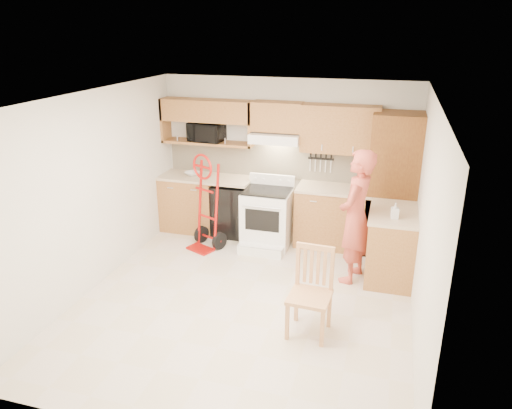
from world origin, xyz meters
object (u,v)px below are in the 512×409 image
at_px(range, 266,214).
at_px(dining_chair, 310,294).
at_px(hand_truck, 204,207).
at_px(microwave, 206,132).
at_px(person, 355,217).

relative_size(range, dining_chair, 1.07).
bearing_deg(hand_truck, microwave, 130.73).
relative_size(person, hand_truck, 1.34).
height_order(range, person, person).
distance_m(microwave, person, 2.84).
xyz_separation_m(range, hand_truck, (-0.88, -0.32, 0.14)).
bearing_deg(dining_chair, person, 79.77).
distance_m(microwave, hand_truck, 1.27).
bearing_deg(microwave, range, -17.78).
xyz_separation_m(person, dining_chair, (-0.34, -1.39, -0.40)).
xyz_separation_m(microwave, hand_truck, (0.23, -0.79, -0.97)).
bearing_deg(hand_truck, person, 15.21).
relative_size(range, hand_truck, 0.79).
relative_size(microwave, dining_chair, 0.55).
bearing_deg(dining_chair, range, 119.96).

